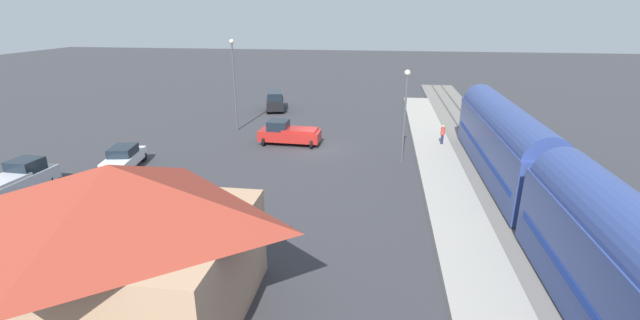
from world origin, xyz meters
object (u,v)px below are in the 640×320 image
object	(u,v)px
pedestrian_on_platform	(443,133)
pickup_silver	(16,181)
sedan_white	(124,158)
light_pole_near_platform	(405,105)
station_building	(121,239)
pickup_red	(288,133)
suv_black	(275,101)
light_pole_lot_center	(234,75)

from	to	relation	value
pedestrian_on_platform	pickup_silver	distance (m)	31.79
sedan_white	light_pole_near_platform	xyz separation A→B (m)	(-20.73, -4.42, 3.70)
station_building	light_pole_near_platform	size ratio (longest dim) A/B	1.37
pickup_red	sedan_white	bearing A→B (deg)	35.79
station_building	light_pole_near_platform	distance (m)	22.38
pickup_red	suv_black	distance (m)	14.26
station_building	pedestrian_on_platform	bearing A→B (deg)	-121.83
pedestrian_on_platform	station_building	bearing A→B (deg)	58.17
pedestrian_on_platform	sedan_white	distance (m)	25.92
suv_black	light_pole_near_platform	bearing A→B (deg)	130.36
station_building	light_pole_near_platform	xyz separation A→B (m)	(-11.20, -19.33, 1.37)
sedan_white	light_pole_near_platform	size ratio (longest dim) A/B	0.66
station_building	pedestrian_on_platform	xyz separation A→B (m)	(-14.80, -23.84, -1.93)
pickup_silver	sedan_white	xyz separation A→B (m)	(-3.95, -5.58, -0.15)
pickup_red	light_pole_lot_center	distance (m)	8.57
sedan_white	light_pole_near_platform	distance (m)	21.52
light_pole_near_platform	light_pole_lot_center	world-z (taller)	light_pole_lot_center
sedan_white	light_pole_lot_center	distance (m)	13.60
pedestrian_on_platform	suv_black	world-z (taller)	suv_black
light_pole_near_platform	pickup_red	bearing A→B (deg)	-19.33
light_pole_lot_center	light_pole_near_platform	bearing A→B (deg)	154.92
pedestrian_on_platform	pickup_red	bearing A→B (deg)	4.54
suv_black	light_pole_near_platform	world-z (taller)	light_pole_near_platform
pedestrian_on_platform	pickup_silver	bearing A→B (deg)	27.15
sedan_white	light_pole_near_platform	world-z (taller)	light_pole_near_platform
station_building	pickup_red	xyz separation A→B (m)	(-1.37, -22.77, -2.19)
station_building	suv_black	bearing A→B (deg)	-84.94
pickup_silver	suv_black	bearing A→B (deg)	-110.87
suv_black	pickup_silver	bearing A→B (deg)	69.13
station_building	pickup_silver	size ratio (longest dim) A/B	1.80
station_building	light_pole_lot_center	size ratio (longest dim) A/B	1.12
light_pole_near_platform	light_pole_lot_center	bearing A→B (deg)	-25.08
pedestrian_on_platform	light_pole_lot_center	bearing A→B (deg)	-8.60
suv_black	light_pole_near_platform	xyz separation A→B (m)	(-14.41, 16.95, 3.43)
pickup_silver	light_pole_lot_center	bearing A→B (deg)	-116.52
pickup_red	station_building	bearing A→B (deg)	86.55
pedestrian_on_platform	suv_black	distance (m)	21.89
station_building	sedan_white	bearing A→B (deg)	-57.41
station_building	pickup_silver	xyz separation A→B (m)	(13.49, -9.33, -2.19)
pickup_silver	suv_black	world-z (taller)	suv_black
station_building	pickup_silver	world-z (taller)	station_building
light_pole_near_platform	suv_black	bearing A→B (deg)	-49.64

